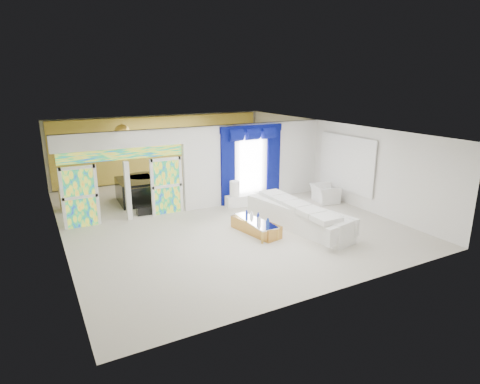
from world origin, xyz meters
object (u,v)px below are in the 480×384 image
grand_piano (137,191)px  armchair (325,194)px  coffee_table (256,227)px  console_table (242,201)px  white_sofa (297,217)px

grand_piano → armchair: bearing=-25.7°
coffee_table → console_table: console_table is taller
grand_piano → white_sofa: bearing=-52.0°
armchair → grand_piano: (-6.42, 3.43, 0.11)m
armchair → grand_piano: grand_piano is taller
white_sofa → armchair: white_sofa is taller
console_table → coffee_table: bearing=-109.6°
console_table → armchair: bearing=-19.1°
grand_piano → coffee_table: bearing=-61.7°
coffee_table → armchair: (4.00, 1.54, 0.13)m
white_sofa → console_table: (-0.42, 2.91, -0.16)m
white_sofa → console_table: bearing=86.9°
console_table → grand_piano: bearing=144.8°
coffee_table → white_sofa: bearing=-12.5°
coffee_table → console_table: 2.77m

